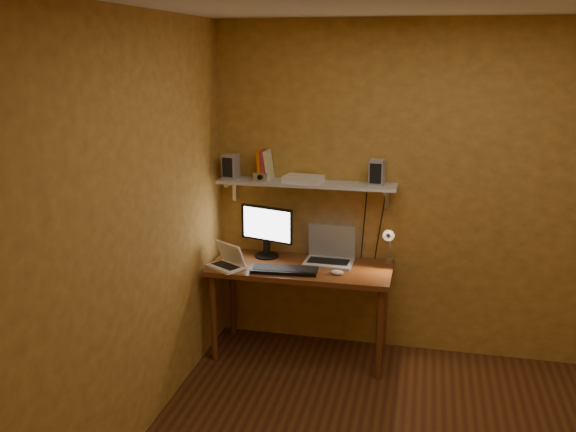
% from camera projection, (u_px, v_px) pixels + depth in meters
% --- Properties ---
extents(room, '(3.44, 3.24, 2.64)m').
position_uv_depth(room, '(430.00, 261.00, 3.16)').
color(room, '#523115').
rests_on(room, ground).
extents(desk, '(1.40, 0.60, 0.75)m').
position_uv_depth(desk, '(301.00, 276.00, 4.74)').
color(desk, brown).
rests_on(desk, ground).
extents(wall_shelf, '(1.40, 0.25, 0.21)m').
position_uv_depth(wall_shelf, '(306.00, 184.00, 4.74)').
color(wall_shelf, silver).
rests_on(wall_shelf, room).
extents(monitor, '(0.45, 0.24, 0.42)m').
position_uv_depth(monitor, '(267.00, 229.00, 4.87)').
color(monitor, black).
rests_on(monitor, desk).
extents(laptop, '(0.38, 0.28, 0.28)m').
position_uv_depth(laptop, '(330.00, 253.00, 4.79)').
color(laptop, '#9799A0').
rests_on(laptop, desk).
extents(netbook, '(0.33, 0.31, 0.20)m').
position_uv_depth(netbook, '(228.00, 261.00, 4.67)').
color(netbook, white).
rests_on(netbook, desk).
extents(keyboard, '(0.51, 0.20, 0.03)m').
position_uv_depth(keyboard, '(284.00, 270.00, 4.58)').
color(keyboard, black).
rests_on(keyboard, desk).
extents(mouse, '(0.10, 0.07, 0.03)m').
position_uv_depth(mouse, '(337.00, 272.00, 4.53)').
color(mouse, white).
rests_on(mouse, desk).
extents(desk_lamp, '(0.09, 0.23, 0.38)m').
position_uv_depth(desk_lamp, '(389.00, 241.00, 4.63)').
color(desk_lamp, silver).
rests_on(desk_lamp, desk).
extents(speaker_left, '(0.13, 0.13, 0.20)m').
position_uv_depth(speaker_left, '(231.00, 166.00, 4.83)').
color(speaker_left, '#9799A0').
rests_on(speaker_left, wall_shelf).
extents(speaker_right, '(0.12, 0.12, 0.19)m').
position_uv_depth(speaker_right, '(377.00, 172.00, 4.60)').
color(speaker_right, '#9799A0').
rests_on(speaker_right, wall_shelf).
extents(books, '(0.12, 0.16, 0.23)m').
position_uv_depth(books, '(265.00, 165.00, 4.80)').
color(books, '#D7650A').
rests_on(books, wall_shelf).
extents(shelf_camera, '(0.11, 0.05, 0.07)m').
position_uv_depth(shelf_camera, '(261.00, 177.00, 4.75)').
color(shelf_camera, silver).
rests_on(shelf_camera, wall_shelf).
extents(router, '(0.31, 0.23, 0.05)m').
position_uv_depth(router, '(303.00, 179.00, 4.72)').
color(router, white).
rests_on(router, wall_shelf).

